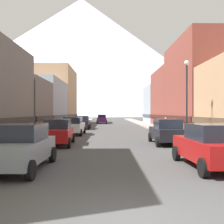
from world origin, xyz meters
The scene contains 21 objects.
ground_plane centered at (0.00, 0.00, 0.00)m, with size 400.00×400.00×0.00m, color #404040.
sidewalk_left centered at (-6.25, 35.00, 0.07)m, with size 2.50×100.00×0.15m, color gray.
sidewalk_right centered at (6.25, 35.00, 0.07)m, with size 2.50×100.00×0.15m, color gray.
storefront_left_2 centered at (-11.05, 25.23, 2.89)m, with size 7.39×8.37×6.00m.
storefront_left_3 centered at (-11.27, 35.89, 3.47)m, with size 7.84×12.56×7.21m.
storefront_left_4 centered at (-11.14, 49.23, 5.38)m, with size 7.58×13.28×11.11m.
storefront_right_2 centered at (12.00, 25.70, 5.11)m, with size 9.30×12.55×10.57m.
storefront_right_3 centered at (11.02, 37.95, 4.38)m, with size 7.35×11.79×9.08m.
storefront_right_4 centered at (11.08, 49.48, 3.65)m, with size 7.46×10.67×7.57m.
car_left_0 centered at (-3.80, 5.19, 0.90)m, with size 2.12×4.43×1.78m.
car_left_1 centered at (-3.80, 13.00, 0.90)m, with size 2.26×4.49×1.78m.
car_left_2 centered at (-3.80, 21.32, 0.90)m, with size 2.12×4.43×1.78m.
car_left_3 centered at (-3.80, 30.40, 0.90)m, with size 2.12×4.43×1.78m.
car_right_0 centered at (3.80, 5.37, 0.90)m, with size 2.18×4.45×1.78m.
car_right_1 centered at (3.80, 13.43, 0.90)m, with size 2.08×4.41×1.78m.
car_driving_0 centered at (-1.60, 48.89, 0.90)m, with size 2.06×4.40×1.78m.
potted_plant_0 centered at (-7.00, 17.08, 0.59)m, with size 0.53×0.53×0.80m.
potted_plant_1 centered at (-7.00, 12.03, 0.54)m, with size 0.49×0.49×0.77m.
pedestrian_0 centered at (6.25, 25.23, 0.85)m, with size 0.36×0.36×1.52m.
streetlamp_right centered at (5.35, 13.90, 3.99)m, with size 0.36×0.36×5.86m.
mountain_backdrop centered at (-26.55, 260.00, 57.52)m, with size 291.72×291.72×115.05m, color silver.
Camera 1 is at (-0.34, -5.38, 2.25)m, focal length 42.97 mm.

